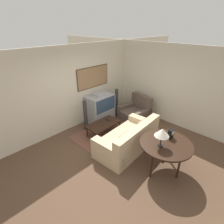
# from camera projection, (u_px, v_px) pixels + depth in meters

# --- Properties ---
(ground_plane) EXTENTS (12.00, 12.00, 0.00)m
(ground_plane) POSITION_uv_depth(u_px,v_px,m) (118.00, 154.00, 4.84)
(ground_plane) COLOR brown
(wall_back) EXTENTS (12.00, 0.10, 2.70)m
(wall_back) POSITION_uv_depth(u_px,v_px,m) (70.00, 89.00, 5.56)
(wall_back) COLOR beige
(wall_back) RESTS_ON ground_plane
(wall_right) EXTENTS (0.06, 12.00, 2.70)m
(wall_right) POSITION_uv_depth(u_px,v_px,m) (171.00, 86.00, 5.90)
(wall_right) COLOR beige
(wall_right) RESTS_ON ground_plane
(area_rug) EXTENTS (1.96, 1.48, 0.01)m
(area_rug) POSITION_uv_depth(u_px,v_px,m) (106.00, 134.00, 5.69)
(area_rug) COLOR brown
(area_rug) RESTS_ON ground_plane
(tv) EXTENTS (0.97, 0.60, 1.08)m
(tv) POSITION_uv_depth(u_px,v_px,m) (100.00, 108.00, 6.32)
(tv) COLOR #9E9EA3
(tv) RESTS_ON ground_plane
(couch) EXTENTS (1.97, 1.07, 0.85)m
(couch) POSITION_uv_depth(u_px,v_px,m) (128.00, 140.00, 4.91)
(couch) COLOR #CCB289
(couch) RESTS_ON ground_plane
(armchair) EXTENTS (1.04, 1.08, 0.91)m
(armchair) POSITION_uv_depth(u_px,v_px,m) (135.00, 113.00, 6.46)
(armchair) COLOR brown
(armchair) RESTS_ON ground_plane
(coffee_table) EXTENTS (1.08, 0.57, 0.39)m
(coffee_table) POSITION_uv_depth(u_px,v_px,m) (104.00, 124.00, 5.57)
(coffee_table) COLOR black
(coffee_table) RESTS_ON ground_plane
(console_table) EXTENTS (1.20, 1.20, 0.79)m
(console_table) POSITION_uv_depth(u_px,v_px,m) (166.00, 145.00, 4.02)
(console_table) COLOR black
(console_table) RESTS_ON ground_plane
(table_lamp) EXTENTS (0.32, 0.32, 0.45)m
(table_lamp) POSITION_uv_depth(u_px,v_px,m) (162.00, 133.00, 3.73)
(table_lamp) COLOR black
(table_lamp) RESTS_ON console_table
(mantel_clock) EXTENTS (0.14, 0.10, 0.22)m
(mantel_clock) POSITION_uv_depth(u_px,v_px,m) (171.00, 134.00, 4.14)
(mantel_clock) COLOR black
(mantel_clock) RESTS_ON console_table
(remote) EXTENTS (0.05, 0.16, 0.02)m
(remote) POSITION_uv_depth(u_px,v_px,m) (108.00, 120.00, 5.72)
(remote) COLOR black
(remote) RESTS_ON coffee_table
(speaker_tower_left) EXTENTS (0.21, 0.21, 1.04)m
(speaker_tower_left) POSITION_uv_depth(u_px,v_px,m) (86.00, 116.00, 5.78)
(speaker_tower_left) COLOR black
(speaker_tower_left) RESTS_ON ground_plane
(speaker_tower_right) EXTENTS (0.21, 0.21, 1.04)m
(speaker_tower_right) POSITION_uv_depth(u_px,v_px,m) (116.00, 103.00, 6.74)
(speaker_tower_right) COLOR black
(speaker_tower_right) RESTS_ON ground_plane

